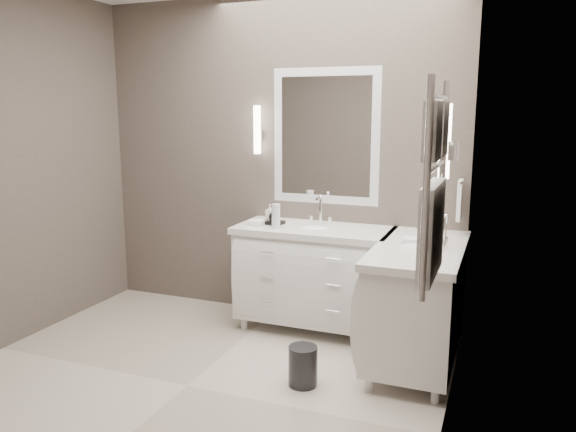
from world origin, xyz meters
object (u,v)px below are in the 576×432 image
at_px(vanity_back, 314,271).
at_px(vanity_right, 418,297).
at_px(towel_ladder, 433,196).
at_px(waste_bin, 303,366).

bearing_deg(vanity_back, vanity_right, -20.38).
bearing_deg(vanity_right, towel_ladder, -80.16).
relative_size(towel_ladder, waste_bin, 3.41).
xyz_separation_m(towel_ladder, waste_bin, (-0.85, 0.69, -1.26)).
bearing_deg(waste_bin, vanity_back, 104.79).
distance_m(vanity_right, waste_bin, 0.95).
bearing_deg(waste_bin, towel_ladder, -38.84).
xyz_separation_m(vanity_back, waste_bin, (0.25, -0.94, -0.35)).
bearing_deg(vanity_right, waste_bin, -135.62).
height_order(vanity_right, towel_ladder, towel_ladder).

